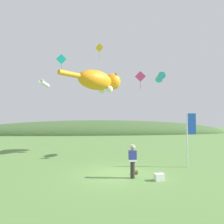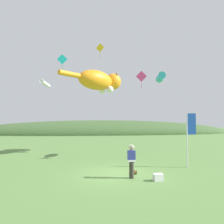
% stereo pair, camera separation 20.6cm
% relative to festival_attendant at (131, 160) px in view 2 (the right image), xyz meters
% --- Properties ---
extents(ground_plane, '(120.00, 120.00, 0.00)m').
position_rel_festival_attendant_xyz_m(ground_plane, '(-0.63, 0.87, -0.95)').
color(ground_plane, '#5B8442').
extents(distant_hill_ridge, '(59.32, 12.04, 5.89)m').
position_rel_festival_attendant_xyz_m(distant_hill_ridge, '(-0.63, 33.48, -0.95)').
color(distant_hill_ridge, '#426033').
rests_on(distant_hill_ridge, ground).
extents(festival_attendant, '(0.44, 0.30, 1.77)m').
position_rel_festival_attendant_xyz_m(festival_attendant, '(0.00, 0.00, 0.00)').
color(festival_attendant, '#332D28').
rests_on(festival_attendant, ground).
extents(kite_spool, '(0.13, 0.24, 0.24)m').
position_rel_festival_attendant_xyz_m(kite_spool, '(0.36, 0.74, -0.83)').
color(kite_spool, olive).
rests_on(kite_spool, ground).
extents(picnic_cooler, '(0.52, 0.38, 0.36)m').
position_rel_festival_attendant_xyz_m(picnic_cooler, '(1.28, -0.56, -0.77)').
color(picnic_cooler, white).
rests_on(picnic_cooler, ground).
extents(festival_banner_pole, '(0.66, 0.08, 3.60)m').
position_rel_festival_attendant_xyz_m(festival_banner_pole, '(4.27, 2.06, 1.40)').
color(festival_banner_pole, silver).
rests_on(festival_banner_pole, ground).
extents(kite_giant_cat, '(5.57, 5.03, 2.11)m').
position_rel_festival_attendant_xyz_m(kite_giant_cat, '(-1.52, 7.95, 5.80)').
color(kite_giant_cat, orange).
extents(kite_fish_windsock, '(1.03, 2.32, 0.69)m').
position_rel_festival_attendant_xyz_m(kite_fish_windsock, '(3.51, 5.64, 5.68)').
color(kite_fish_windsock, '#33B2CC').
extents(kite_tube_streamer, '(0.46, 2.66, 0.44)m').
position_rel_festival_attendant_xyz_m(kite_tube_streamer, '(-6.85, 9.37, 5.71)').
color(kite_tube_streamer, white).
extents(kite_diamond_pink, '(1.34, 0.31, 2.27)m').
position_rel_festival_attendant_xyz_m(kite_diamond_pink, '(3.82, 13.67, 7.56)').
color(kite_diamond_pink, '#E53F8C').
extents(kite_diamond_teal, '(1.14, 0.03, 2.04)m').
position_rel_festival_attendant_xyz_m(kite_diamond_teal, '(-5.54, 11.22, 8.72)').
color(kite_diamond_teal, '#19BFBF').
extents(kite_diamond_gold, '(0.91, 0.50, 1.92)m').
position_rel_festival_attendant_xyz_m(kite_diamond_gold, '(-1.41, 11.49, 10.23)').
color(kite_diamond_gold, yellow).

